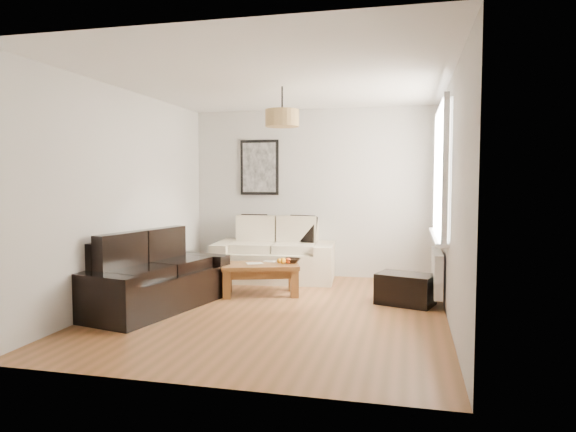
% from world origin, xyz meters
% --- Properties ---
extents(floor, '(4.50, 4.50, 0.00)m').
position_xyz_m(floor, '(0.00, 0.00, 0.00)').
color(floor, brown).
rests_on(floor, ground).
extents(ceiling, '(3.80, 4.50, 0.00)m').
position_xyz_m(ceiling, '(0.00, 0.00, 2.60)').
color(ceiling, white).
rests_on(ceiling, floor).
extents(wall_back, '(3.80, 0.04, 2.60)m').
position_xyz_m(wall_back, '(0.00, 2.25, 1.30)').
color(wall_back, silver).
rests_on(wall_back, floor).
extents(wall_front, '(3.80, 0.04, 2.60)m').
position_xyz_m(wall_front, '(0.00, -2.25, 1.30)').
color(wall_front, silver).
rests_on(wall_front, floor).
extents(wall_left, '(0.04, 4.50, 2.60)m').
position_xyz_m(wall_left, '(-1.90, 0.00, 1.30)').
color(wall_left, silver).
rests_on(wall_left, floor).
extents(wall_right, '(0.04, 4.50, 2.60)m').
position_xyz_m(wall_right, '(1.90, 0.00, 1.30)').
color(wall_right, silver).
rests_on(wall_right, floor).
extents(window_bay, '(0.14, 1.90, 1.60)m').
position_xyz_m(window_bay, '(1.86, 0.80, 1.60)').
color(window_bay, white).
rests_on(window_bay, wall_right).
extents(radiator, '(0.10, 0.90, 0.52)m').
position_xyz_m(radiator, '(1.82, 0.80, 0.38)').
color(radiator, white).
rests_on(radiator, wall_right).
extents(poster, '(0.62, 0.04, 0.87)m').
position_xyz_m(poster, '(-0.85, 2.22, 1.70)').
color(poster, black).
rests_on(poster, wall_back).
extents(pendant_shade, '(0.40, 0.40, 0.20)m').
position_xyz_m(pendant_shade, '(0.00, 0.30, 2.23)').
color(pendant_shade, tan).
rests_on(pendant_shade, ceiling).
extents(loveseat_cream, '(1.85, 1.12, 0.88)m').
position_xyz_m(loveseat_cream, '(-0.49, 1.78, 0.44)').
color(loveseat_cream, beige).
rests_on(loveseat_cream, floor).
extents(sofa_leather, '(1.31, 2.04, 0.82)m').
position_xyz_m(sofa_leather, '(-1.43, -0.21, 0.41)').
color(sofa_leather, black).
rests_on(sofa_leather, floor).
extents(coffee_table, '(1.11, 0.81, 0.40)m').
position_xyz_m(coffee_table, '(-0.40, 0.74, 0.20)').
color(coffee_table, brown).
rests_on(coffee_table, floor).
extents(ottoman, '(0.75, 0.60, 0.37)m').
position_xyz_m(ottoman, '(1.45, 0.63, 0.19)').
color(ottoman, black).
rests_on(ottoman, floor).
extents(cushion_left, '(0.42, 0.15, 0.41)m').
position_xyz_m(cushion_left, '(-0.87, 1.99, 0.76)').
color(cushion_left, black).
rests_on(cushion_left, loveseat_cream).
extents(cushion_right, '(0.43, 0.21, 0.41)m').
position_xyz_m(cushion_right, '(-0.10, 1.99, 0.75)').
color(cushion_right, black).
rests_on(cushion_right, loveseat_cream).
extents(fruit_bowl, '(0.25, 0.25, 0.06)m').
position_xyz_m(fruit_bowl, '(-0.03, 0.92, 0.43)').
color(fruit_bowl, black).
rests_on(fruit_bowl, coffee_table).
extents(orange_a, '(0.10, 0.10, 0.08)m').
position_xyz_m(orange_a, '(-0.12, 0.82, 0.44)').
color(orange_a, orange).
rests_on(orange_a, fruit_bowl).
extents(orange_b, '(0.09, 0.09, 0.07)m').
position_xyz_m(orange_b, '(-0.06, 0.84, 0.44)').
color(orange_b, '#E84A13').
rests_on(orange_b, fruit_bowl).
extents(orange_c, '(0.07, 0.07, 0.07)m').
position_xyz_m(orange_c, '(-0.16, 0.81, 0.44)').
color(orange_c, '#FF9C15').
rests_on(orange_c, fruit_bowl).
extents(papers, '(0.26, 0.23, 0.01)m').
position_xyz_m(papers, '(-0.49, 0.77, 0.41)').
color(papers, beige).
rests_on(papers, coffee_table).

